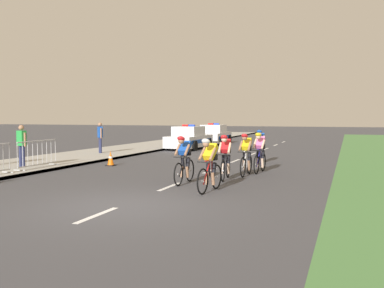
{
  "coord_description": "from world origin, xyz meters",
  "views": [
    {
      "loc": [
        5.09,
        -8.89,
        2.15
      ],
      "look_at": [
        -0.43,
        6.11,
        1.1
      ],
      "focal_mm": 40.03,
      "sensor_mm": 36.0,
      "label": 1
    }
  ],
  "objects_px": {
    "cyclist_sixth": "(260,146)",
    "police_car_nearest": "(189,139)",
    "cyclist_fourth": "(246,154)",
    "cyclist_second": "(184,159)",
    "spectator_middle": "(100,135)",
    "cyclist_lead": "(210,164)",
    "spectator_closest": "(22,143)",
    "police_car_second": "(214,135)",
    "traffic_cone_near": "(111,159)",
    "cyclist_fifth": "(260,152)",
    "cyclist_third": "(225,157)",
    "crowd_barrier_middle": "(38,154)"
  },
  "relations": [
    {
      "from": "cyclist_fourth",
      "to": "police_car_nearest",
      "type": "bearing_deg",
      "value": 119.88
    },
    {
      "from": "cyclist_sixth",
      "to": "police_car_nearest",
      "type": "relative_size",
      "value": 0.39
    },
    {
      "from": "cyclist_third",
      "to": "cyclist_sixth",
      "type": "xyz_separation_m",
      "value": [
        0.12,
        5.44,
        0.0
      ]
    },
    {
      "from": "police_car_nearest",
      "to": "spectator_closest",
      "type": "relative_size",
      "value": 2.65
    },
    {
      "from": "police_car_nearest",
      "to": "police_car_second",
      "type": "distance_m",
      "value": 5.44
    },
    {
      "from": "spectator_middle",
      "to": "police_car_second",
      "type": "bearing_deg",
      "value": 74.93
    },
    {
      "from": "spectator_middle",
      "to": "cyclist_fourth",
      "type": "bearing_deg",
      "value": -29.04
    },
    {
      "from": "cyclist_sixth",
      "to": "police_car_nearest",
      "type": "distance_m",
      "value": 9.09
    },
    {
      "from": "cyclist_third",
      "to": "police_car_second",
      "type": "relative_size",
      "value": 0.39
    },
    {
      "from": "cyclist_fifth",
      "to": "cyclist_lead",
      "type": "bearing_deg",
      "value": -96.59
    },
    {
      "from": "cyclist_lead",
      "to": "spectator_closest",
      "type": "height_order",
      "value": "spectator_closest"
    },
    {
      "from": "cyclist_second",
      "to": "police_car_second",
      "type": "xyz_separation_m",
      "value": [
        -4.91,
        18.96,
        -0.11
      ]
    },
    {
      "from": "cyclist_third",
      "to": "police_car_nearest",
      "type": "bearing_deg",
      "value": 115.75
    },
    {
      "from": "police_car_nearest",
      "to": "spectator_middle",
      "type": "distance_m",
      "value": 6.58
    },
    {
      "from": "cyclist_second",
      "to": "cyclist_sixth",
      "type": "xyz_separation_m",
      "value": [
        1.11,
        6.72,
        0.0
      ]
    },
    {
      "from": "cyclist_third",
      "to": "cyclist_fourth",
      "type": "relative_size",
      "value": 1.0
    },
    {
      "from": "cyclist_sixth",
      "to": "police_car_second",
      "type": "distance_m",
      "value": 13.65
    },
    {
      "from": "cyclist_second",
      "to": "spectator_closest",
      "type": "bearing_deg",
      "value": 172.12
    },
    {
      "from": "cyclist_lead",
      "to": "cyclist_fifth",
      "type": "xyz_separation_m",
      "value": [
        0.53,
        4.57,
        0.0
      ]
    },
    {
      "from": "cyclist_fifth",
      "to": "spectator_closest",
      "type": "relative_size",
      "value": 1.03
    },
    {
      "from": "cyclist_fifth",
      "to": "cyclist_third",
      "type": "bearing_deg",
      "value": -108.56
    },
    {
      "from": "cyclist_sixth",
      "to": "spectator_middle",
      "type": "xyz_separation_m",
      "value": [
        -9.05,
        0.98,
        0.3
      ]
    },
    {
      "from": "police_car_nearest",
      "to": "traffic_cone_near",
      "type": "distance_m",
      "value": 10.05
    },
    {
      "from": "cyclist_fifth",
      "to": "traffic_cone_near",
      "type": "distance_m",
      "value": 6.51
    },
    {
      "from": "cyclist_fourth",
      "to": "police_car_second",
      "type": "distance_m",
      "value": 17.64
    },
    {
      "from": "cyclist_lead",
      "to": "cyclist_third",
      "type": "height_order",
      "value": "same"
    },
    {
      "from": "cyclist_fourth",
      "to": "traffic_cone_near",
      "type": "distance_m",
      "value": 6.28
    },
    {
      "from": "cyclist_second",
      "to": "police_car_nearest",
      "type": "xyz_separation_m",
      "value": [
        -4.91,
        13.52,
        -0.11
      ]
    },
    {
      "from": "cyclist_second",
      "to": "police_car_nearest",
      "type": "height_order",
      "value": "police_car_nearest"
    },
    {
      "from": "cyclist_second",
      "to": "police_car_nearest",
      "type": "relative_size",
      "value": 0.39
    },
    {
      "from": "cyclist_third",
      "to": "spectator_middle",
      "type": "height_order",
      "value": "spectator_middle"
    },
    {
      "from": "cyclist_lead",
      "to": "traffic_cone_near",
      "type": "height_order",
      "value": "cyclist_lead"
    },
    {
      "from": "police_car_second",
      "to": "cyclist_sixth",
      "type": "bearing_deg",
      "value": -63.82
    },
    {
      "from": "cyclist_lead",
      "to": "cyclist_sixth",
      "type": "bearing_deg",
      "value": 90.66
    },
    {
      "from": "cyclist_fifth",
      "to": "police_car_second",
      "type": "distance_m",
      "value": 16.86
    },
    {
      "from": "cyclist_sixth",
      "to": "police_car_nearest",
      "type": "bearing_deg",
      "value": 131.51
    },
    {
      "from": "cyclist_fifth",
      "to": "spectator_middle",
      "type": "xyz_separation_m",
      "value": [
        -9.67,
        4.23,
        0.3
      ]
    },
    {
      "from": "cyclist_second",
      "to": "cyclist_fourth",
      "type": "xyz_separation_m",
      "value": [
        1.42,
        2.49,
        0.0
      ]
    },
    {
      "from": "cyclist_lead",
      "to": "cyclist_fifth",
      "type": "height_order",
      "value": "same"
    },
    {
      "from": "cyclist_third",
      "to": "traffic_cone_near",
      "type": "height_order",
      "value": "cyclist_third"
    },
    {
      "from": "police_car_nearest",
      "to": "spectator_closest",
      "type": "distance_m",
      "value": 12.74
    },
    {
      "from": "cyclist_lead",
      "to": "police_car_nearest",
      "type": "relative_size",
      "value": 0.39
    },
    {
      "from": "cyclist_fifth",
      "to": "traffic_cone_near",
      "type": "height_order",
      "value": "cyclist_fifth"
    },
    {
      "from": "crowd_barrier_middle",
      "to": "spectator_middle",
      "type": "relative_size",
      "value": 1.39
    },
    {
      "from": "cyclist_third",
      "to": "crowd_barrier_middle",
      "type": "distance_m",
      "value": 7.6
    },
    {
      "from": "cyclist_third",
      "to": "cyclist_sixth",
      "type": "bearing_deg",
      "value": 88.77
    },
    {
      "from": "cyclist_lead",
      "to": "cyclist_second",
      "type": "bearing_deg",
      "value": 137.42
    },
    {
      "from": "cyclist_third",
      "to": "traffic_cone_near",
      "type": "relative_size",
      "value": 2.69
    },
    {
      "from": "cyclist_sixth",
      "to": "traffic_cone_near",
      "type": "xyz_separation_m",
      "value": [
        -5.87,
        -3.24,
        -0.48
      ]
    },
    {
      "from": "cyclist_second",
      "to": "cyclist_fourth",
      "type": "distance_m",
      "value": 2.87
    }
  ]
}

